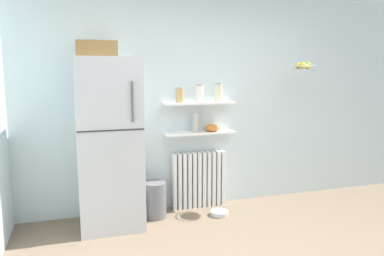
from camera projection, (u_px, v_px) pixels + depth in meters
The scene contains 13 objects.
back_wall at pixel (202, 102), 4.62m from camera, with size 7.04×0.10×2.60m, color silver.
refrigerator at pixel (109, 141), 3.98m from camera, with size 0.66×0.68×1.98m.
radiator at pixel (199, 180), 4.62m from camera, with size 0.67×0.12×0.69m.
wall_shelf_lower at pixel (199, 133), 4.50m from camera, with size 0.86×0.22×0.03m, color white.
wall_shelf_upper at pixel (200, 103), 4.44m from camera, with size 0.86×0.22×0.03m, color white.
storage_jar_0 at pixel (180, 95), 4.36m from camera, with size 0.10×0.10×0.18m.
storage_jar_1 at pixel (200, 93), 4.42m from camera, with size 0.10×0.10×0.21m.
storage_jar_2 at pixel (219, 92), 4.49m from camera, with size 0.09×0.09×0.23m.
vase at pixel (196, 122), 4.47m from camera, with size 0.07×0.07×0.24m, color #B2ADA8.
shelf_bowl at pixel (212, 128), 4.54m from camera, with size 0.18×0.18×0.08m, color orange.
trash_bin at pixel (155, 200), 4.30m from camera, with size 0.25×0.25×0.42m, color slate.
pet_food_bowl at pixel (219, 213), 4.39m from camera, with size 0.21×0.21×0.05m, color #B7B7BC.
hanging_fruit_basket at pixel (303, 66), 4.46m from camera, with size 0.29×0.29×0.09m.
Camera 1 is at (-1.47, -2.32, 1.70)m, focal length 34.95 mm.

